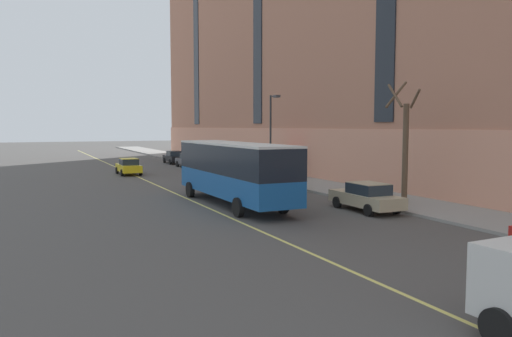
# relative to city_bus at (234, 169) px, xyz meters

# --- Properties ---
(ground_plane) EXTENTS (260.00, 260.00, 0.00)m
(ground_plane) POSITION_rel_city_bus_xyz_m (0.46, 1.11, -2.11)
(ground_plane) COLOR #4C4947
(sidewalk) EXTENTS (4.77, 160.00, 0.15)m
(sidewalk) POSITION_rel_city_bus_xyz_m (9.41, 4.11, -2.04)
(sidewalk) COLOR gray
(sidewalk) RESTS_ON ground
(city_bus) EXTENTS (2.96, 12.18, 3.64)m
(city_bus) POSITION_rel_city_bus_xyz_m (0.00, 0.00, 0.00)
(city_bus) COLOR #19569E
(city_bus) RESTS_ON ground
(parked_car_black_0) EXTENTS (2.02, 4.82, 1.56)m
(parked_car_black_0) POSITION_rel_city_bus_xyz_m (5.77, 33.23, -1.33)
(parked_car_black_0) COLOR black
(parked_car_black_0) RESTS_ON ground
(parked_car_darkgray_1) EXTENTS (2.03, 4.61, 1.56)m
(parked_car_darkgray_1) POSITION_rel_city_bus_xyz_m (5.82, 17.57, -1.33)
(parked_car_darkgray_1) COLOR #4C4C51
(parked_car_darkgray_1) RESTS_ON ground
(parked_car_green_2) EXTENTS (1.92, 4.62, 1.56)m
(parked_car_green_2) POSITION_rel_city_bus_xyz_m (5.87, 6.19, -1.33)
(parked_car_green_2) COLOR #23603D
(parked_car_green_2) RESTS_ON ground
(parked_car_champagne_3) EXTENTS (2.05, 4.78, 1.56)m
(parked_car_champagne_3) POSITION_rel_city_bus_xyz_m (5.76, -4.92, -1.33)
(parked_car_champagne_3) COLOR #BCAD89
(parked_car_champagne_3) RESTS_ON ground
(parked_car_darkgray_6) EXTENTS (2.07, 4.32, 1.56)m
(parked_car_darkgray_6) POSITION_rel_city_bus_xyz_m (5.72, 27.13, -1.33)
(parked_car_darkgray_6) COLOR #4C4C51
(parked_car_darkgray_6) RESTS_ON ground
(taxi_cab) EXTENTS (1.94, 4.57, 1.56)m
(taxi_cab) POSITION_rel_city_bus_xyz_m (-2.04, 21.24, -1.33)
(taxi_cab) COLOR yellow
(taxi_cab) RESTS_ON ground
(street_tree_mid_block) EXTENTS (1.71, 1.68, 7.09)m
(street_tree_mid_block) POSITION_rel_city_bus_xyz_m (8.88, -4.28, 1.45)
(street_tree_mid_block) COLOR brown
(street_tree_mid_block) RESTS_ON sidewalk
(street_lamp) EXTENTS (0.36, 1.48, 7.00)m
(street_lamp) POSITION_rel_city_bus_xyz_m (7.63, 10.19, 2.32)
(street_lamp) COLOR #2D2D30
(street_lamp) RESTS_ON sidewalk
(fire_hydrant) EXTENTS (0.42, 0.24, 0.72)m
(fire_hydrant) POSITION_rel_city_bus_xyz_m (7.53, -1.63, -1.62)
(fire_hydrant) COLOR red
(fire_hydrant) RESTS_ON sidewalk
(lane_centerline) EXTENTS (0.16, 140.00, 0.01)m
(lane_centerline) POSITION_rel_city_bus_xyz_m (-1.70, 4.11, -2.11)
(lane_centerline) COLOR #E0D66B
(lane_centerline) RESTS_ON ground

